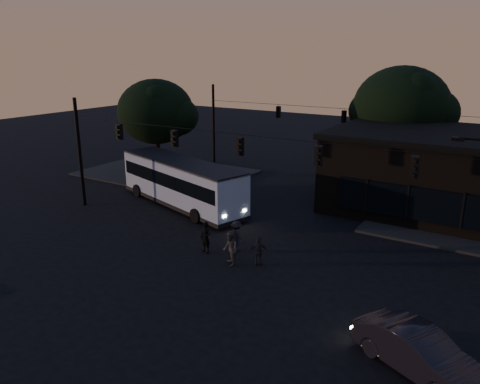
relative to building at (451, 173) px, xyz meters
The scene contains 13 objects.
ground 18.53m from the building, 119.40° to the right, with size 120.00×120.00×0.00m, color black.
sidewalk_far_left 23.23m from the building, behind, with size 14.00×10.00×0.15m, color black.
building is the anchor object (origin of this frame).
tree_behind 8.57m from the building, 129.68° to the left, with size 7.60×7.60×9.43m.
tree_left 23.37m from the building, behind, with size 6.40×6.40×8.30m.
signal_rig_near 15.08m from the building, 126.93° to the right, with size 26.24×0.30×7.50m.
signal_rig_far 9.97m from the building, 155.90° to the left, with size 26.24×0.30×7.50m.
bus 18.12m from the building, 152.12° to the right, with size 11.81×5.95×3.25m.
car 18.52m from the building, 83.71° to the right, with size 1.62×4.65×1.53m, color black.
pedestrian_a 17.29m from the building, 124.94° to the right, with size 0.63×0.41×1.72m, color black.
pedestrian_b 16.78m from the building, 118.16° to the right, with size 0.86×0.67×1.78m, color #393634.
pedestrian_c 15.62m from the building, 115.27° to the right, with size 0.91×0.38×1.55m, color black.
pedestrian_d 15.72m from the building, 123.19° to the right, with size 1.10×0.63×1.71m, color black.
Camera 1 is at (13.05, -16.91, 10.37)m, focal length 35.00 mm.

